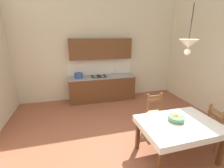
# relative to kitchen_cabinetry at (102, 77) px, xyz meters

# --- Properties ---
(ground_plane) EXTENTS (6.39, 7.12, 0.10)m
(ground_plane) POSITION_rel_kitchen_cabinetry_xyz_m (0.02, -2.99, -0.91)
(ground_plane) COLOR #99563D
(wall_back) EXTENTS (6.39, 0.12, 4.20)m
(wall_back) POSITION_rel_kitchen_cabinetry_xyz_m (0.02, 0.33, 1.24)
(wall_back) COLOR beige
(wall_back) RESTS_ON ground_plane
(kitchen_cabinetry) EXTENTS (2.37, 0.63, 2.20)m
(kitchen_cabinetry) POSITION_rel_kitchen_cabinetry_xyz_m (0.00, 0.00, 0.00)
(kitchen_cabinetry) COLOR brown
(kitchen_cabinetry) RESTS_ON ground_plane
(dining_table) EXTENTS (1.47, 1.05, 0.75)m
(dining_table) POSITION_rel_kitchen_cabinetry_xyz_m (0.86, -3.20, -0.22)
(dining_table) COLOR #56331C
(dining_table) RESTS_ON ground_plane
(dining_chair_window_side) EXTENTS (0.48, 0.48, 0.93)m
(dining_chair_window_side) POSITION_rel_kitchen_cabinetry_xyz_m (1.88, -3.18, -0.41)
(dining_chair_window_side) COLOR #D1BC89
(dining_chair_window_side) RESTS_ON ground_plane
(dining_chair_kitchen_side) EXTENTS (0.42, 0.42, 0.93)m
(dining_chair_kitchen_side) POSITION_rel_kitchen_cabinetry_xyz_m (0.93, -2.27, -0.41)
(dining_chair_kitchen_side) COLOR #D1BC89
(dining_chair_kitchen_side) RESTS_ON ground_plane
(fruit_bowl) EXTENTS (0.30, 0.30, 0.12)m
(fruit_bowl) POSITION_rel_kitchen_cabinetry_xyz_m (0.84, -3.12, -0.04)
(fruit_bowl) COLOR #4C7F5B
(fruit_bowl) RESTS_ON dining_table
(pendant_lamp) EXTENTS (0.32, 0.32, 0.80)m
(pendant_lamp) POSITION_rel_kitchen_cabinetry_xyz_m (0.90, -3.09, 1.32)
(pendant_lamp) COLOR black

